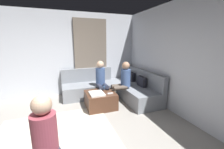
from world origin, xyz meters
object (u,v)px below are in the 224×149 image
Objects in this scene: sectional_couch at (114,88)px; person_on_couch_side at (101,79)px; coffee_mug at (104,88)px; ottoman at (100,100)px; person_on_armchair at (48,144)px; person_on_couch_back at (122,81)px; game_remote at (110,93)px.

person_on_couch_side reaches higher than sectional_couch.
sectional_couch is 0.63m from person_on_couch_side.
ottoman is at bearing -39.29° from coffee_mug.
sectional_couch is 3.20m from person_on_armchair.
ottoman is at bearing -46.31° from sectional_couch.
person_on_couch_back reaches higher than sectional_couch.
sectional_couch is 3.36× the size of ottoman.
game_remote is 0.61m from person_on_couch_back.
game_remote is (0.80, -0.43, 0.15)m from sectional_couch.
game_remote reaches higher than ottoman.
person_on_couch_side is at bearing 160.28° from ottoman.
sectional_couch is 0.90m from ottoman.
sectional_couch is at bearing 133.69° from ottoman.
ottoman is 0.63× the size of person_on_couch_back.
ottoman is 5.07× the size of game_remote.
game_remote is at bearing 5.71° from coffee_mug.
person_on_couch_side is (-0.35, -0.53, 0.00)m from person_on_couch_back.
person_on_couch_back and person_on_couch_side have the same top height.
person_on_couch_back is (-0.11, 0.70, 0.45)m from ottoman.
coffee_mug is 0.08× the size of person_on_couch_side.
sectional_couch reaches higher than game_remote.
game_remote is at bearing -147.90° from person_on_armchair.
person_on_armchair is at bearing 138.96° from person_on_couch_back.
coffee_mug is (0.40, -0.47, 0.19)m from sectional_couch.
person_on_couch_side is (-0.65, -0.05, 0.23)m from game_remote.
ottoman is 0.64× the size of person_on_armchair.
sectional_couch is 0.64m from coffee_mug.
person_on_couch_side is (0.15, -0.48, 0.38)m from sectional_couch.
coffee_mug is at bearing 78.53° from person_on_couch_back.
person_on_couch_side reaches higher than game_remote.
coffee_mug is 0.63× the size of game_remote.
ottoman is at bearing -129.29° from game_remote.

